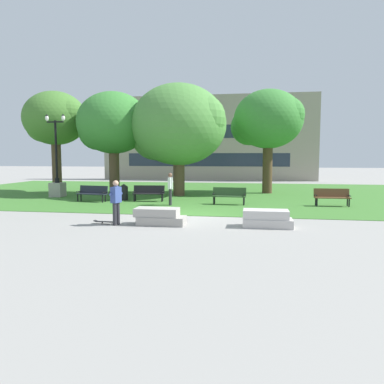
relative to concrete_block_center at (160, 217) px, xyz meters
name	(u,v)px	position (x,y,z in m)	size (l,w,h in m)	color
ground_plane	(188,216)	(0.73, 2.19, -0.31)	(140.00, 140.00, 0.00)	gray
grass_lawn	(213,193)	(0.73, 12.19, -0.30)	(40.00, 20.00, 0.02)	#3D752D
concrete_block_center	(160,217)	(0.00, 0.00, 0.00)	(1.92, 0.90, 0.64)	#9E9991
concrete_block_left	(267,219)	(4.04, 0.17, 0.00)	(1.80, 0.90, 0.64)	#BCB7B2
person_skateboarder	(116,200)	(-1.61, -0.34, 0.67)	(0.38, 0.56, 1.71)	#28282D
skateboard	(107,222)	(-2.06, -0.20, -0.22)	(1.02, 0.25, 0.14)	black
park_bench_near_left	(149,192)	(-2.41, 6.97, 0.23)	(1.84, 0.69, 0.90)	black
park_bench_near_right	(229,195)	(2.25, 6.32, 0.23)	(1.82, 0.61, 0.90)	#284723
park_bench_far_left	(332,196)	(7.59, 6.51, 0.23)	(1.82, 0.60, 0.90)	brown
park_bench_far_right	(92,193)	(-5.55, 6.29, 0.23)	(1.86, 0.79, 0.90)	#1E232D
lamp_post_left	(57,180)	(-8.81, 8.28, 0.77)	(1.32, 0.80, 5.22)	gray
tree_far_right	(267,120)	(4.43, 12.91, 4.76)	(5.00, 4.76, 7.16)	#4C3823
tree_far_left	(113,124)	(-5.81, 10.32, 4.43)	(5.06, 4.82, 6.85)	brown
tree_near_right	(178,126)	(-1.39, 10.36, 4.26)	(6.50, 6.19, 7.25)	brown
tree_near_left	(55,120)	(-10.46, 11.15, 4.87)	(4.65, 4.43, 7.14)	brown
trash_bin	(124,192)	(-4.01, 7.23, 0.20)	(0.49, 0.49, 0.96)	black
person_bystander_near_lawn	(170,187)	(-0.80, 5.47, 0.68)	(0.30, 0.63, 1.71)	#28282D
building_facade_distant	(207,138)	(-1.43, 26.69, 4.22)	(23.18, 1.03, 9.07)	gray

